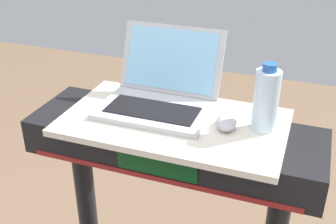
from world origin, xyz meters
The scene contains 4 objects.
desk_board centered at (0.00, 0.70, 1.18)m, with size 0.66×0.38×0.02m, color beige.
laptop centered at (-0.07, 0.77, 1.24)m, with size 0.34×0.31×0.22m.
computer_mouse centered at (0.16, 0.71, 1.21)m, with size 0.06×0.10×0.03m, color #B2B2B7.
water_bottle centered at (0.26, 0.74, 1.28)m, with size 0.07×0.07×0.20m.
Camera 1 is at (0.37, -0.35, 1.80)m, focal length 45.29 mm.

